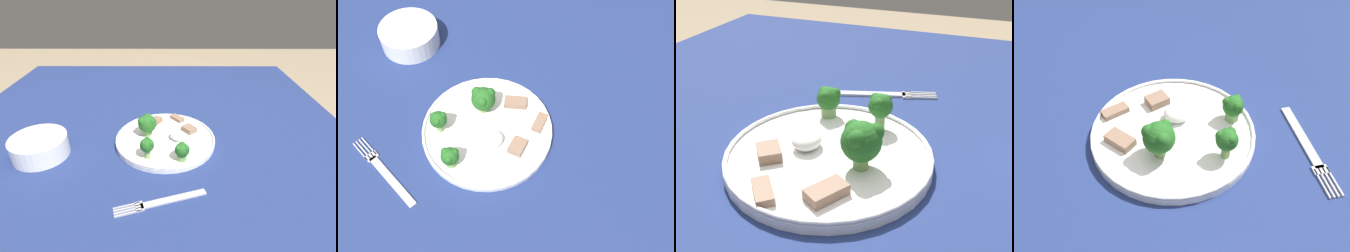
# 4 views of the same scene
# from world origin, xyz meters

# --- Properties ---
(table) EXTENTS (1.31, 1.18, 0.76)m
(table) POSITION_xyz_m (0.00, 0.00, 0.67)
(table) COLOR navy
(table) RESTS_ON ground_plane
(dinner_plate) EXTENTS (0.27, 0.27, 0.02)m
(dinner_plate) POSITION_xyz_m (-0.01, -0.05, 0.76)
(dinner_plate) COLOR white
(dinner_plate) RESTS_ON table
(fork) EXTENTS (0.08, 0.19, 0.00)m
(fork) POSITION_xyz_m (-0.23, -0.04, 0.76)
(fork) COLOR #B2B2B7
(fork) RESTS_ON table
(broccoli_floret_near_rim_left) EXTENTS (0.05, 0.05, 0.06)m
(broccoli_floret_near_rim_left) POSITION_xyz_m (-0.00, 0.00, 0.81)
(broccoli_floret_near_rim_left) COLOR #709E56
(broccoli_floret_near_rim_left) RESTS_ON dinner_plate
(broccoli_floret_center_left) EXTENTS (0.04, 0.03, 0.05)m
(broccoli_floret_center_left) POSITION_xyz_m (-0.10, -0.01, 0.80)
(broccoli_floret_center_left) COLOR #709E56
(broccoli_floret_center_left) RESTS_ON dinner_plate
(broccoli_floret_back_left) EXTENTS (0.04, 0.04, 0.05)m
(broccoli_floret_back_left) POSITION_xyz_m (-0.11, -0.09, 0.80)
(broccoli_floret_back_left) COLOR #709E56
(broccoli_floret_back_left) RESTS_ON dinner_plate
(meat_slice_front_slice) EXTENTS (0.05, 0.05, 0.01)m
(meat_slice_front_slice) POSITION_xyz_m (0.07, -0.02, 0.77)
(meat_slice_front_slice) COLOR #846651
(meat_slice_front_slice) RESTS_ON dinner_plate
(meat_slice_middle_slice) EXTENTS (0.05, 0.05, 0.01)m
(meat_slice_middle_slice) POSITION_xyz_m (0.02, -0.12, 0.78)
(meat_slice_middle_slice) COLOR #846651
(meat_slice_middle_slice) RESTS_ON dinner_plate
(meat_slice_rear_slice) EXTENTS (0.05, 0.04, 0.01)m
(meat_slice_rear_slice) POSITION_xyz_m (0.09, -0.08, 0.77)
(meat_slice_rear_slice) COLOR #846651
(meat_slice_rear_slice) RESTS_ON dinner_plate
(sauce_dollop) EXTENTS (0.04, 0.04, 0.02)m
(sauce_dollop) POSITION_xyz_m (-0.02, -0.08, 0.78)
(sauce_dollop) COLOR white
(sauce_dollop) RESTS_ON dinner_plate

